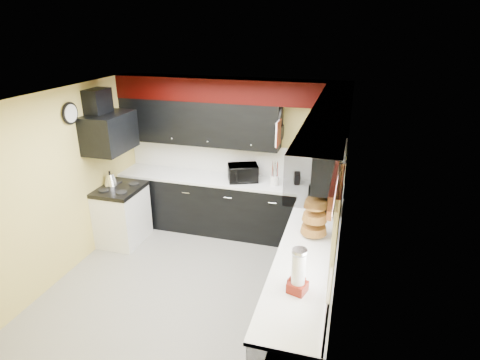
{
  "coord_description": "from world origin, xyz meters",
  "views": [
    {
      "loc": [
        1.83,
        -4.17,
        3.28
      ],
      "look_at": [
        0.4,
        0.85,
        1.21
      ],
      "focal_mm": 30.0,
      "sensor_mm": 36.0,
      "label": 1
    }
  ],
  "objects_px": {
    "toaster_oven": "(243,173)",
    "utensil_crock": "(275,181)",
    "microwave": "(321,201)",
    "kettle": "(110,179)",
    "knife_block": "(297,179)"
  },
  "relations": [
    {
      "from": "utensil_crock",
      "to": "knife_block",
      "type": "distance_m",
      "value": 0.35
    },
    {
      "from": "utensil_crock",
      "to": "kettle",
      "type": "bearing_deg",
      "value": -165.21
    },
    {
      "from": "toaster_oven",
      "to": "kettle",
      "type": "relative_size",
      "value": 2.27
    },
    {
      "from": "utensil_crock",
      "to": "toaster_oven",
      "type": "bearing_deg",
      "value": 175.97
    },
    {
      "from": "toaster_oven",
      "to": "kettle",
      "type": "distance_m",
      "value": 2.06
    },
    {
      "from": "microwave",
      "to": "kettle",
      "type": "relative_size",
      "value": 2.34
    },
    {
      "from": "utensil_crock",
      "to": "microwave",
      "type": "bearing_deg",
      "value": -42.53
    },
    {
      "from": "kettle",
      "to": "microwave",
      "type": "bearing_deg",
      "value": -0.81
    },
    {
      "from": "microwave",
      "to": "kettle",
      "type": "height_order",
      "value": "microwave"
    },
    {
      "from": "toaster_oven",
      "to": "utensil_crock",
      "type": "distance_m",
      "value": 0.52
    },
    {
      "from": "utensil_crock",
      "to": "knife_block",
      "type": "height_order",
      "value": "knife_block"
    },
    {
      "from": "toaster_oven",
      "to": "knife_block",
      "type": "height_order",
      "value": "toaster_oven"
    },
    {
      "from": "microwave",
      "to": "kettle",
      "type": "xyz_separation_m",
      "value": [
        -3.21,
        0.05,
        -0.06
      ]
    },
    {
      "from": "toaster_oven",
      "to": "utensil_crock",
      "type": "bearing_deg",
      "value": -26.91
    },
    {
      "from": "toaster_oven",
      "to": "knife_block",
      "type": "xyz_separation_m",
      "value": [
        0.84,
        0.08,
        -0.03
      ]
    }
  ]
}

